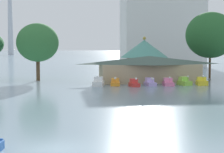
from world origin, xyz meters
name	(u,v)px	position (x,y,z in m)	size (l,w,h in m)	color
ground_plane	(53,149)	(0.00, 0.00, 0.00)	(2000.00, 2000.00, 0.00)	gray
pedal_boat_white	(98,82)	(6.63, 37.40, 0.60)	(2.27, 3.03, 1.79)	white
pedal_boat_orange	(115,83)	(9.49, 37.68, 0.50)	(1.87, 2.52, 1.52)	orange
pedal_boat_red	(134,83)	(12.36, 35.90, 0.50)	(1.57, 2.54, 1.54)	red
pedal_boat_lavender	(150,83)	(15.25, 36.86, 0.52)	(1.73, 2.79, 1.45)	#B299D8
pedal_boat_pink	(168,83)	(18.32, 36.60, 0.50)	(1.81, 2.76, 1.59)	pink
pedal_boat_lime	(184,82)	(21.19, 36.78, 0.56)	(2.22, 2.71, 1.70)	#8CCC3F
pedal_boat_yellow	(202,82)	(24.16, 36.46, 0.56)	(2.00, 2.44, 1.76)	yellow
boathouse	(149,69)	(16.57, 42.80, 2.53)	(19.33, 7.66, 4.83)	tan
green_roof_pavilion	(144,56)	(17.95, 53.03, 4.68)	(10.11, 10.11, 8.69)	brown
shoreline_tree_mid	(38,43)	(-3.89, 49.22, 7.33)	(8.10, 8.10, 11.05)	brown
shoreline_tree_right	(210,35)	(31.21, 49.89, 8.96)	(10.20, 10.20, 13.73)	brown
background_building_block	(162,24)	(34.55, 98.46, 14.49)	(27.45, 13.54, 28.94)	silver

